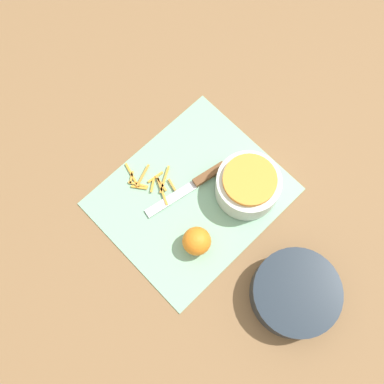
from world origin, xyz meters
The scene contains 7 objects.
ground_plane centered at (0.00, 0.00, 0.00)m, with size 4.00×4.00×0.00m, color olive.
cutting_board centered at (0.00, 0.00, 0.00)m, with size 0.43×0.36×0.01m.
bowl_speckled centered at (-0.10, 0.08, 0.05)m, with size 0.15×0.15×0.09m.
bowl_dark centered at (0.00, 0.33, 0.03)m, with size 0.19×0.19×0.07m.
knife centered at (-0.04, -0.01, 0.01)m, with size 0.23×0.06×0.02m.
orange_left centered at (0.08, 0.09, 0.04)m, with size 0.07×0.07×0.07m.
peel_pile centered at (0.05, -0.10, 0.01)m, with size 0.11×0.15×0.01m.
Camera 1 is at (0.23, 0.24, 1.05)m, focal length 42.00 mm.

